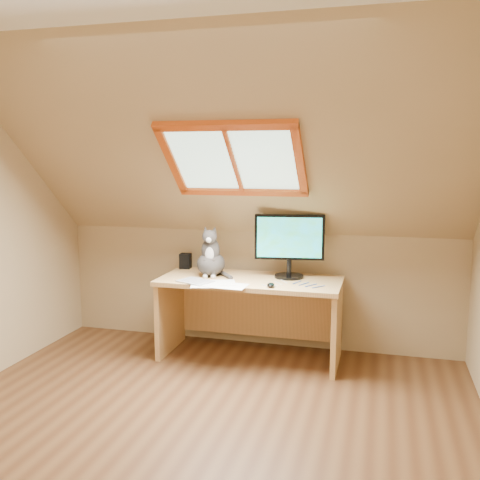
% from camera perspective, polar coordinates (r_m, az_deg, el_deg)
% --- Properties ---
extents(ground, '(3.50, 3.50, 0.00)m').
position_cam_1_polar(ground, '(3.34, -5.78, -20.54)').
color(ground, brown).
rests_on(ground, ground).
extents(room_shell, '(3.52, 3.52, 2.41)m').
position_cam_1_polar(room_shell, '(2.84, -6.89, 4.60)').
color(room_shell, tan).
rests_on(room_shell, ground).
extents(desk, '(1.46, 0.64, 0.67)m').
position_cam_1_polar(desk, '(4.44, 1.29, -6.62)').
color(desk, '#E3AC6C').
rests_on(desk, ground).
extents(monitor, '(0.56, 0.24, 0.52)m').
position_cam_1_polar(monitor, '(4.33, 5.29, -0.18)').
color(monitor, black).
rests_on(monitor, desk).
extents(cat, '(0.27, 0.31, 0.42)m').
position_cam_1_polar(cat, '(4.41, -3.14, -1.92)').
color(cat, '#393533').
rests_on(cat, desk).
extents(desk_speaker, '(0.10, 0.10, 0.13)m').
position_cam_1_polar(desk_speaker, '(4.74, -5.84, -2.24)').
color(desk_speaker, black).
rests_on(desk_speaker, desk).
extents(graphics_tablet, '(0.31, 0.27, 0.01)m').
position_cam_1_polar(graphics_tablet, '(4.23, -4.79, -4.42)').
color(graphics_tablet, '#B2B2B7').
rests_on(graphics_tablet, desk).
extents(mouse, '(0.07, 0.11, 0.03)m').
position_cam_1_polar(mouse, '(4.05, 3.30, -4.82)').
color(mouse, black).
rests_on(mouse, desk).
extents(papers, '(0.35, 0.30, 0.01)m').
position_cam_1_polar(papers, '(4.14, -2.43, -4.72)').
color(papers, white).
rests_on(papers, desk).
extents(cables, '(0.51, 0.26, 0.01)m').
position_cam_1_polar(cables, '(4.14, 5.88, -4.72)').
color(cables, silver).
rests_on(cables, desk).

